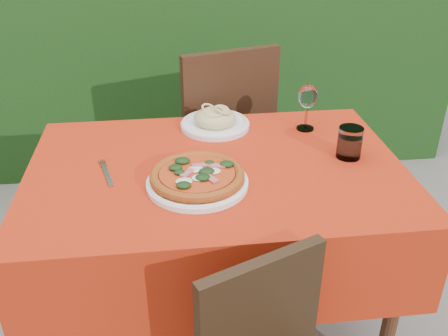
{
  "coord_description": "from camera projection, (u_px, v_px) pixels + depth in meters",
  "views": [
    {
      "loc": [
        -0.15,
        -1.46,
        1.56
      ],
      "look_at": [
        0.02,
        -0.05,
        0.77
      ],
      "focal_mm": 40.0,
      "sensor_mm": 36.0,
      "label": 1
    }
  ],
  "objects": [
    {
      "name": "chair_far",
      "position": [
        221.0,
        132.0,
        2.36
      ],
      "size": [
        0.55,
        0.55,
        0.98
      ],
      "rotation": [
        0.0,
        0.0,
        3.42
      ],
      "color": "black",
      "rests_on": "ground"
    },
    {
      "name": "wine_glass",
      "position": [
        308.0,
        98.0,
        1.87
      ],
      "size": [
        0.07,
        0.07,
        0.18
      ],
      "color": "silver",
      "rests_on": "dining_table"
    },
    {
      "name": "dining_table",
      "position": [
        217.0,
        204.0,
        1.75
      ],
      "size": [
        1.26,
        0.86,
        0.75
      ],
      "color": "#492817",
      "rests_on": "ground"
    },
    {
      "name": "water_glass",
      "position": [
        349.0,
        144.0,
        1.71
      ],
      "size": [
        0.08,
        0.08,
        0.11
      ],
      "color": "silver",
      "rests_on": "dining_table"
    },
    {
      "name": "hedge",
      "position": [
        188.0,
        15.0,
        2.94
      ],
      "size": [
        3.2,
        0.55,
        1.78
      ],
      "color": "black",
      "rests_on": "ground"
    },
    {
      "name": "fork",
      "position": [
        107.0,
        175.0,
        1.62
      ],
      "size": [
        0.07,
        0.2,
        0.01
      ],
      "primitive_type": "cube",
      "rotation": [
        0.0,
        0.0,
        0.26
      ],
      "color": "#B7B7BE",
      "rests_on": "dining_table"
    },
    {
      "name": "pasta_plate",
      "position": [
        215.0,
        121.0,
        1.94
      ],
      "size": [
        0.27,
        0.27,
        0.08
      ],
      "rotation": [
        0.0,
        0.0,
        -0.24
      ],
      "color": "white",
      "rests_on": "dining_table"
    },
    {
      "name": "ground",
      "position": [
        218.0,
        326.0,
        2.04
      ],
      "size": [
        60.0,
        60.0,
        0.0
      ],
      "primitive_type": "plane",
      "color": "slate",
      "rests_on": "ground"
    },
    {
      "name": "pizza_plate",
      "position": [
        197.0,
        178.0,
        1.55
      ],
      "size": [
        0.37,
        0.37,
        0.06
      ],
      "rotation": [
        0.0,
        0.0,
        -0.35
      ],
      "color": "white",
      "rests_on": "dining_table"
    }
  ]
}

